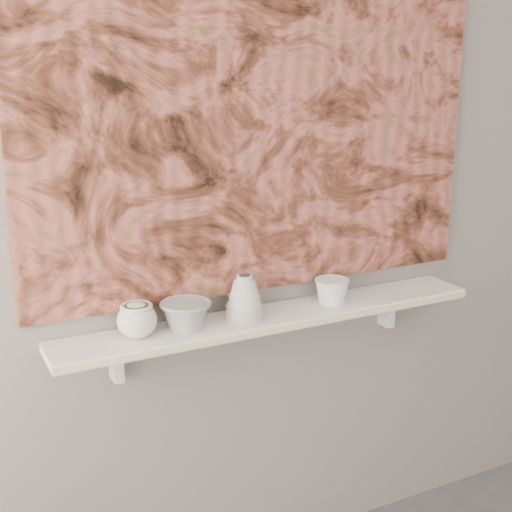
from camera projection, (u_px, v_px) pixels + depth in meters
wall_back at (260, 175)px, 2.19m from camera, size 3.60×0.00×3.60m
shelf at (273, 318)px, 2.23m from camera, size 1.40×0.18×0.03m
shelf_stripe at (288, 327)px, 2.15m from camera, size 1.40×0.01×0.02m
bracket_left at (116, 361)px, 2.09m from camera, size 0.03×0.06×0.12m
bracket_right at (387, 309)px, 2.52m from camera, size 0.03×0.06×0.12m
painting at (262, 113)px, 2.13m from camera, size 1.50×0.02×1.10m
house_motif at (382, 201)px, 2.40m from camera, size 0.09×0.00×0.08m
bowl_grey at (186, 315)px, 2.09m from camera, size 0.16×0.16×0.09m
cup_cream at (137, 320)px, 2.02m from camera, size 0.14×0.14×0.10m
bell_vessel at (245, 297)px, 2.16m from camera, size 0.14×0.14×0.14m
bowl_white at (332, 291)px, 2.31m from camera, size 0.15×0.15×0.08m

